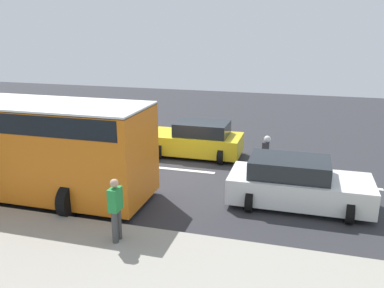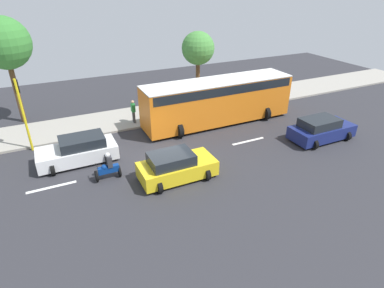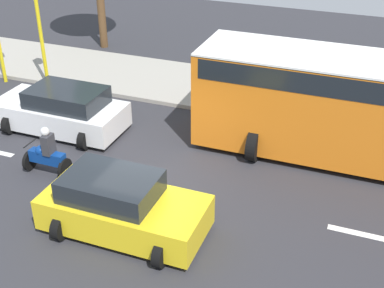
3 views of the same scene
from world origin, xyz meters
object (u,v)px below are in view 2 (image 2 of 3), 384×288
city_bus (218,98)px  motorcycle (108,168)px  street_tree_south (4,44)px  car_dark_blue (321,130)px  traffic_light_corner (21,105)px  street_tree_center (198,49)px  car_white (79,151)px  car_yellow_cab (176,167)px  pedestrian_near_signal (133,111)px  pedestrian_by_tree (200,100)px

city_bus → motorcycle: city_bus is taller
street_tree_south → car_dark_blue: bearing=-123.7°
traffic_light_corner → city_bus: bearing=-95.7°
car_dark_blue → street_tree_center: 12.48m
car_white → street_tree_south: 9.73m
car_dark_blue → street_tree_south: 21.71m
street_tree_south → car_yellow_cab: bearing=-148.6°
street_tree_center → street_tree_south: bearing=89.3°
street_tree_south → motorcycle: bearing=-158.7°
car_white → city_bus: 10.17m
car_yellow_cab → traffic_light_corner: 9.87m
pedestrian_near_signal → traffic_light_corner: size_ratio=0.38×
street_tree_center → car_yellow_cab: bearing=148.8°
city_bus → pedestrian_near_signal: (2.26, 5.64, -0.79)m
pedestrian_near_signal → motorcycle: bearing=152.9°
motorcycle → pedestrian_near_signal: 7.08m
pedestrian_near_signal → car_yellow_cab: bearing=-180.0°
pedestrian_near_signal → city_bus: bearing=-111.9°
city_bus → street_tree_center: street_tree_center is taller
city_bus → pedestrian_by_tree: bearing=9.6°
car_white → motorcycle: motorcycle is taller
car_dark_blue → car_yellow_cab: same height
car_dark_blue → car_yellow_cab: size_ratio=1.07×
car_yellow_cab → motorcycle: motorcycle is taller
city_bus → pedestrian_by_tree: city_bus is taller
car_yellow_cab → street_tree_center: 14.12m
car_dark_blue → traffic_light_corner: bearing=68.9°
car_dark_blue → city_bus: (5.38, 4.70, 1.13)m
car_dark_blue → pedestrian_near_signal: size_ratio=2.54×
motorcycle → traffic_light_corner: (5.28, 3.60, 2.29)m
city_bus → pedestrian_by_tree: size_ratio=6.51×
car_white → pedestrian_near_signal: bearing=-48.8°
pedestrian_near_signal → street_tree_south: size_ratio=0.23×
car_yellow_cab → traffic_light_corner: traffic_light_corner is taller
car_white → car_yellow_cab: bearing=-132.7°
traffic_light_corner → pedestrian_by_tree: bearing=-85.8°
street_tree_south → street_tree_center: 14.43m
car_dark_blue → city_bus: bearing=41.1°
pedestrian_by_tree → pedestrian_near_signal: bearing=88.6°
motorcycle → street_tree_south: street_tree_south is taller
car_white → car_yellow_cab: (-4.00, -4.34, -0.00)m
motorcycle → car_white: bearing=24.3°
car_yellow_cab → pedestrian_near_signal: size_ratio=2.37×
pedestrian_near_signal → street_tree_center: (3.91, -7.10, 3.08)m
car_yellow_cab → street_tree_center: street_tree_center is taller
car_white → car_dark_blue: bearing=-104.7°
car_yellow_cab → pedestrian_near_signal: pedestrian_near_signal is taller
pedestrian_near_signal → street_tree_south: (4.09, 7.26, 4.54)m
pedestrian_by_tree → traffic_light_corner: (-0.88, 12.10, 1.87)m
pedestrian_near_signal → pedestrian_by_tree: (-0.13, -5.28, 0.00)m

